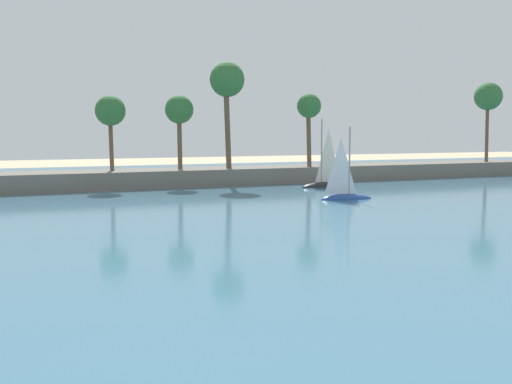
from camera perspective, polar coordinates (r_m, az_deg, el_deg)
sea at (r=53.93m, az=-17.75°, el=-0.46°), size 220.00×92.14×0.06m
palm_headland at (r=59.99m, az=-16.13°, el=2.10°), size 116.92×6.18×12.78m
sailboat_mid_bay at (r=49.88m, az=8.51°, el=-0.02°), size 4.59×2.03×6.42m
sailboat_toward_headland at (r=61.01m, az=6.51°, el=1.12°), size 5.21×2.08×7.35m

